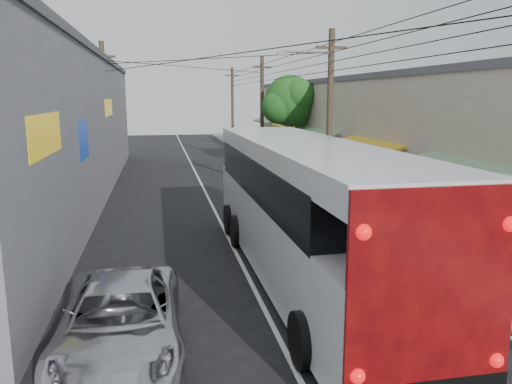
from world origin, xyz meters
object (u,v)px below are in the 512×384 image
pedestrian_far (346,175)px  coach_bus (303,208)px  parked_car_mid (251,158)px  parked_car_far (252,155)px  jeepney (120,321)px  pedestrian_near (348,183)px  parked_suv (297,184)px

pedestrian_far → coach_bus: bearing=74.2°
parked_car_mid → parked_car_far: size_ratio=1.13×
coach_bus → jeepney: (-4.79, -3.63, -1.29)m
jeepney → pedestrian_far: size_ratio=3.36×
jeepney → parked_car_mid: 26.03m
jeepney → pedestrian_near: pedestrian_near is taller
pedestrian_far → pedestrian_near: bearing=80.8°
parked_suv → pedestrian_far: bearing=27.6°
jeepney → pedestrian_far: 19.23m
parked_car_mid → pedestrian_near: pedestrian_near is taller
pedestrian_far → jeepney: bearing=66.2°
parked_car_far → pedestrian_near: pedestrian_near is taller
parked_suv → jeepney: bearing=-115.6°
jeepney → parked_car_mid: parked_car_mid is taller
parked_car_mid → pedestrian_far: (3.61, -9.12, 0.12)m
jeepney → parked_car_far: jeepney is taller
parked_car_mid → pedestrian_near: size_ratio=2.77×
pedestrian_far → parked_suv: bearing=35.7°
parked_car_mid → parked_car_far: 2.82m
parked_car_far → parked_suv: bearing=-86.5°
parked_car_far → pedestrian_far: size_ratio=2.60×
parked_suv → parked_car_far: bearing=91.5°
jeepney → pedestrian_far: pedestrian_far is taller
parked_car_mid → parked_suv: bearing=-80.4°
jeepney → pedestrian_near: bearing=53.2°
parked_car_mid → pedestrian_far: 9.81m
parked_car_far → parked_car_mid: bearing=-98.1°
parked_suv → parked_car_mid: bearing=94.6°
coach_bus → pedestrian_far: (6.06, 12.25, -1.12)m
jeepney → parked_suv: 16.28m
coach_bus → pedestrian_far: coach_bus is taller
jeepney → coach_bus: bearing=37.3°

